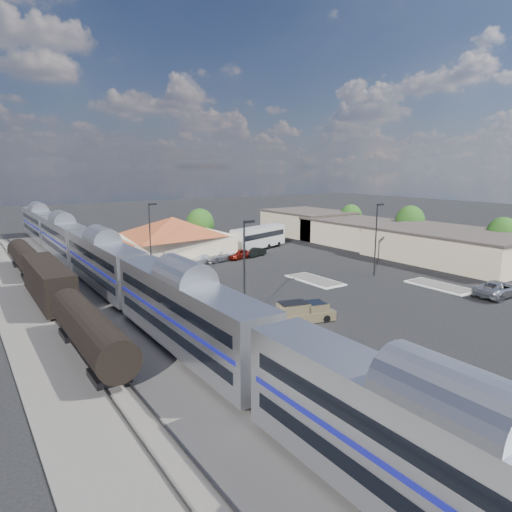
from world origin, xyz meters
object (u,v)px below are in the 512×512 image
station_depot (173,238)px  pickup_truck (305,312)px  suv (498,289)px  coach_bus (259,236)px

station_depot → pickup_truck: 32.76m
pickup_truck → suv: 22.50m
coach_bus → pickup_truck: bearing=133.6°
suv → coach_bus: 37.50m
coach_bus → station_depot: bearing=68.6°
suv → coach_bus: coach_bus is taller
suv → coach_bus: bearing=7.1°
pickup_truck → station_depot: bearing=9.9°
suv → coach_bus: (-5.23, 37.11, 1.30)m
pickup_truck → suv: pickup_truck is taller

